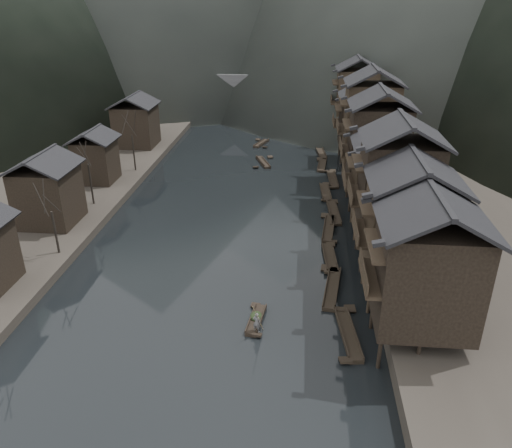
# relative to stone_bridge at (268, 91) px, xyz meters

# --- Properties ---
(water) EXTENTS (300.00, 300.00, 0.00)m
(water) POSITION_rel_stone_bridge_xyz_m (0.00, -72.00, -5.11)
(water) COLOR black
(water) RESTS_ON ground
(right_bank) EXTENTS (40.00, 200.00, 1.80)m
(right_bank) POSITION_rel_stone_bridge_xyz_m (35.00, -32.00, -4.21)
(right_bank) COLOR #2D2823
(right_bank) RESTS_ON ground
(left_bank) EXTENTS (40.00, 200.00, 1.20)m
(left_bank) POSITION_rel_stone_bridge_xyz_m (-35.00, -32.00, -4.51)
(left_bank) COLOR #2D2823
(left_bank) RESTS_ON ground
(stilt_houses) EXTENTS (9.00, 67.60, 16.33)m
(stilt_houses) POSITION_rel_stone_bridge_xyz_m (17.28, -52.25, 3.80)
(stilt_houses) COLOR black
(stilt_houses) RESTS_ON ground
(left_houses) EXTENTS (8.10, 53.20, 8.73)m
(left_houses) POSITION_rel_stone_bridge_xyz_m (-20.50, -51.88, 0.55)
(left_houses) COLOR black
(left_houses) RESTS_ON left_bank
(bare_trees) EXTENTS (3.81, 42.47, 7.63)m
(bare_trees) POSITION_rel_stone_bridge_xyz_m (-17.00, -59.76, 1.43)
(bare_trees) COLOR black
(bare_trees) RESTS_ON left_bank
(moored_sampans) EXTENTS (3.14, 62.06, 0.47)m
(moored_sampans) POSITION_rel_stone_bridge_xyz_m (11.74, -51.83, -4.91)
(moored_sampans) COLOR black
(moored_sampans) RESTS_ON water
(midriver_boats) EXTENTS (4.79, 36.77, 0.45)m
(midriver_boats) POSITION_rel_stone_bridge_xyz_m (1.74, -18.47, -4.91)
(midriver_boats) COLOR black
(midriver_boats) RESTS_ON water
(stone_bridge) EXTENTS (40.00, 6.00, 9.00)m
(stone_bridge) POSITION_rel_stone_bridge_xyz_m (0.00, 0.00, 0.00)
(stone_bridge) COLOR #4C4C4F
(stone_bridge) RESTS_ON ground
(hero_sampan) EXTENTS (1.48, 4.74, 0.43)m
(hero_sampan) POSITION_rel_stone_bridge_xyz_m (4.70, -77.63, -4.91)
(hero_sampan) COLOR black
(hero_sampan) RESTS_ON water
(cargo_heap) EXTENTS (1.03, 1.35, 0.62)m
(cargo_heap) POSITION_rel_stone_bridge_xyz_m (4.67, -77.42, -4.37)
(cargo_heap) COLOR black
(cargo_heap) RESTS_ON hero_sampan
(boatman) EXTENTS (0.76, 0.61, 1.81)m
(boatman) POSITION_rel_stone_bridge_xyz_m (4.89, -79.26, -3.77)
(boatman) COLOR #58585B
(boatman) RESTS_ON hero_sampan
(bamboo_pole) EXTENTS (0.88, 2.10, 4.07)m
(bamboo_pole) POSITION_rel_stone_bridge_xyz_m (5.09, -79.26, -0.83)
(bamboo_pole) COLOR #8C7A51
(bamboo_pole) RESTS_ON boatman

